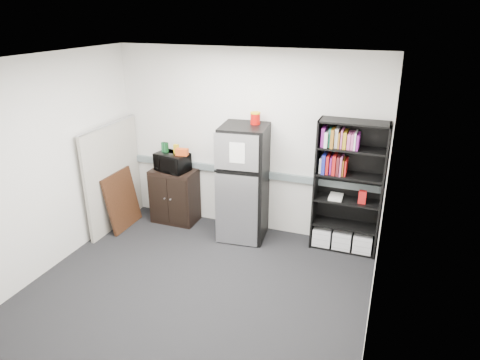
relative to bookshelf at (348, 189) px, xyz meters
The scene contains 18 objects.
floor 2.37m from the bookshelf, 134.33° to the right, with size 4.00×4.00×0.00m, color black.
wall_back 1.60m from the bookshelf, behind, with size 4.00×0.02×2.70m, color white.
wall_right 1.69m from the bookshelf, 73.25° to the right, with size 0.02×3.50×2.70m, color white.
wall_left 3.89m from the bookshelf, 156.08° to the right, with size 0.02×3.50×2.70m, color white.
ceiling 2.83m from the bookshelf, 134.33° to the right, with size 4.00×3.50×0.02m, color white.
electrical_raceway 1.54m from the bookshelf, behind, with size 3.92×0.05×0.10m, color slate.
wall_note 1.99m from the bookshelf, behind, with size 0.14×0.00×0.10m, color white.
bookshelf is the anchor object (origin of this frame).
cubicle_partition 3.46m from the bookshelf, behind, with size 0.06×1.30×1.62m.
cabinet 2.68m from the bookshelf, behind, with size 0.69×0.46×0.86m.
microwave 2.63m from the bookshelf, behind, with size 0.50×0.34×0.27m, color black.
snack_box_a 2.79m from the bookshelf, behind, with size 0.07×0.05×0.15m, color #1A5D31.
snack_box_b 2.76m from the bookshelf, behind, with size 0.07×0.05×0.15m, color #0C3716.
snack_box_c 2.58m from the bookshelf, behind, with size 0.07×0.05×0.14m, color gold.
snack_bag 2.46m from the bookshelf, behind, with size 0.18×0.10×0.10m, color #D04614.
refrigerator 1.45m from the bookshelf, behind, with size 0.70×0.73×1.69m.
coffee_can 1.59m from the bookshelf, behind, with size 0.14×0.14×0.19m.
framed_poster 3.37m from the bookshelf, behind, with size 0.19×0.69×0.88m.
Camera 1 is at (1.99, -3.93, 3.18)m, focal length 32.00 mm.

